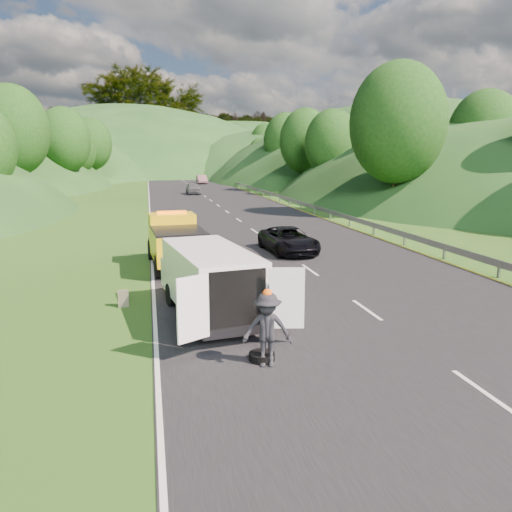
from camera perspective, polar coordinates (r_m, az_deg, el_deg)
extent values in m
plane|color=#38661E|center=(17.92, 1.05, -4.95)|extent=(320.00, 320.00, 0.00)
cube|color=black|center=(57.38, -5.17, 6.34)|extent=(14.00, 200.00, 0.02)
cube|color=gray|center=(70.86, -0.51, 7.34)|extent=(0.06, 140.00, 1.52)
cylinder|color=black|center=(25.01, -11.82, 0.67)|extent=(0.41, 1.00, 0.98)
cylinder|color=black|center=(25.21, -7.59, 0.90)|extent=(0.41, 1.00, 0.98)
cylinder|color=black|center=(21.18, -10.98, -1.22)|extent=(0.41, 1.00, 0.98)
cylinder|color=black|center=(21.41, -6.02, -0.94)|extent=(0.41, 1.00, 0.98)
cube|color=yellow|center=(24.12, -9.54, 2.61)|extent=(2.21, 1.71, 1.86)
cube|color=yellow|center=(22.00, -8.85, 1.14)|extent=(2.38, 3.47, 1.27)
cube|color=black|center=(21.89, -8.90, 2.91)|extent=(2.38, 3.47, 0.10)
cube|color=black|center=(25.36, -9.82, 1.80)|extent=(2.04, 1.31, 0.69)
cube|color=black|center=(25.97, -9.95, 1.58)|extent=(2.07, 0.34, 0.49)
cube|color=yellow|center=(25.60, -9.95, 3.32)|extent=(2.01, 0.90, 1.07)
cube|color=orange|center=(23.99, -9.62, 4.93)|extent=(1.39, 0.34, 0.16)
cube|color=black|center=(24.75, -9.76, 3.63)|extent=(1.86, 0.21, 0.88)
cylinder|color=black|center=(17.28, -9.61, -4.37)|extent=(0.41, 0.82, 0.79)
cylinder|color=black|center=(17.69, -3.98, -3.87)|extent=(0.41, 0.82, 0.79)
cylinder|color=black|center=(14.17, -6.90, -7.85)|extent=(0.41, 0.82, 0.79)
cylinder|color=black|center=(14.66, -0.14, -7.09)|extent=(0.41, 0.82, 0.79)
cube|color=white|center=(15.58, -5.24, -2.46)|extent=(2.77, 5.35, 1.82)
cube|color=white|center=(18.21, -7.53, -1.74)|extent=(2.08, 1.17, 0.98)
cube|color=black|center=(17.86, -7.44, 0.58)|extent=(1.85, 0.61, 0.82)
cube|color=black|center=(13.26, -2.29, -4.89)|extent=(1.66, 0.35, 1.57)
cube|color=white|center=(12.52, -7.21, -5.98)|extent=(0.85, 0.50, 1.67)
cube|color=white|center=(13.32, 3.55, -4.84)|extent=(0.93, 0.24, 1.67)
cube|color=black|center=(13.45, -2.12, -8.62)|extent=(1.96, 0.45, 0.25)
imported|color=white|center=(17.37, -9.21, -5.63)|extent=(0.67, 0.73, 1.62)
imported|color=tan|center=(17.62, -7.23, -5.33)|extent=(0.64, 0.59, 1.06)
imported|color=black|center=(12.45, 1.27, -12.50)|extent=(1.31, 0.91, 1.85)
cube|color=#53513E|center=(17.56, -14.92, -4.71)|extent=(0.37, 0.22, 0.58)
cylinder|color=black|center=(12.75, 0.68, -11.91)|extent=(0.65, 0.65, 0.20)
imported|color=black|center=(26.44, 3.71, 0.39)|extent=(2.52, 4.90, 1.32)
imported|color=#4C4E52|center=(67.28, -7.16, 7.03)|extent=(1.79, 4.44, 1.51)
imported|color=#704B52|center=(91.62, -6.22, 8.20)|extent=(1.68, 4.81, 1.58)
imported|color=#AD5665|center=(114.21, -8.11, 8.78)|extent=(2.20, 5.41, 1.57)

